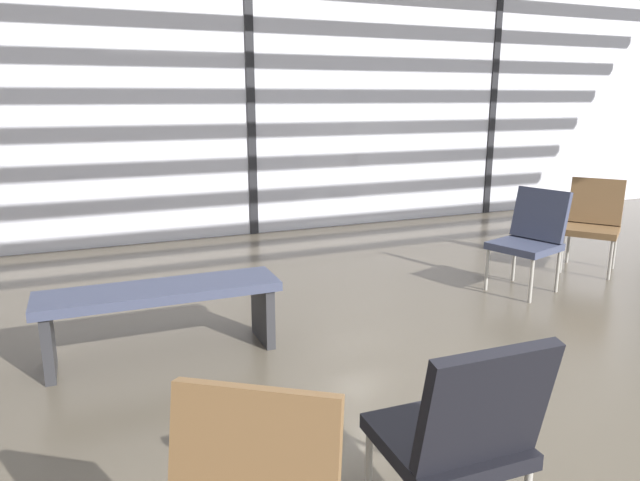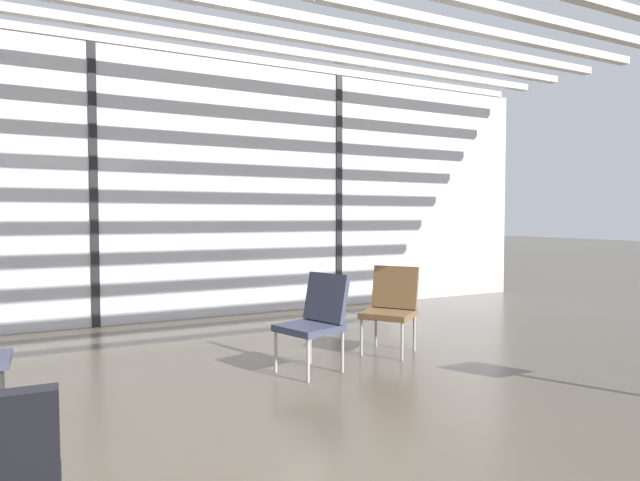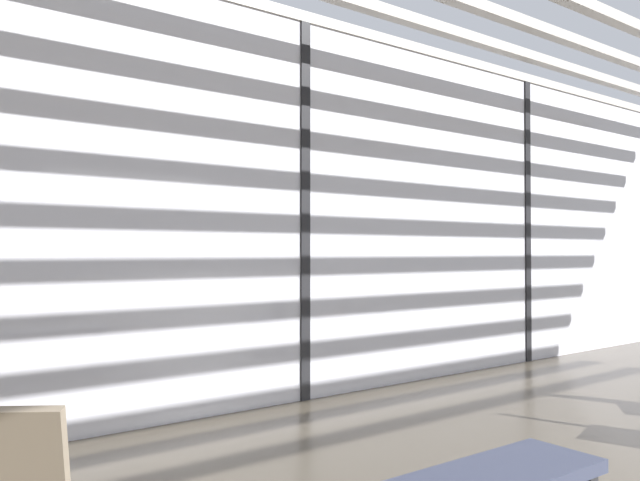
% 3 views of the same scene
% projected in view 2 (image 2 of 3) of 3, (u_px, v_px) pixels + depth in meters
% --- Properties ---
extents(glass_curtain_wall, '(14.00, 0.08, 3.55)m').
position_uv_depth(glass_curtain_wall, '(93.00, 186.00, 6.77)').
color(glass_curtain_wall, silver).
rests_on(glass_curtain_wall, ground).
extents(window_mullion_1, '(0.10, 0.12, 3.55)m').
position_uv_depth(window_mullion_1, '(93.00, 186.00, 6.77)').
color(window_mullion_1, black).
rests_on(window_mullion_1, ground).
extents(window_mullion_2, '(0.10, 0.12, 3.55)m').
position_uv_depth(window_mullion_2, '(338.00, 192.00, 8.38)').
color(window_mullion_2, black).
rests_on(window_mullion_2, ground).
extents(lounge_chair_1, '(0.71, 0.70, 0.87)m').
position_uv_depth(lounge_chair_1, '(391.00, 304.00, 5.56)').
color(lounge_chair_1, brown).
rests_on(lounge_chair_1, ground).
extents(lounge_chair_2, '(0.64, 0.61, 0.87)m').
position_uv_depth(lounge_chair_2, '(316.00, 316.00, 4.86)').
color(lounge_chair_2, '#33384C').
rests_on(lounge_chair_2, ground).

